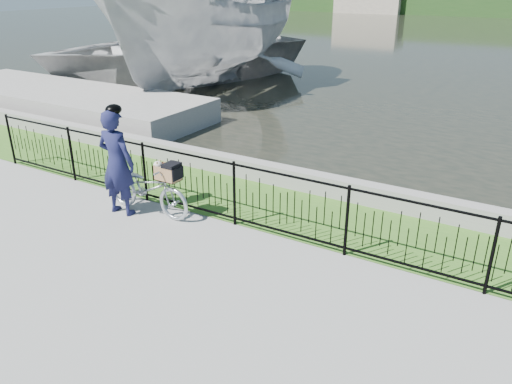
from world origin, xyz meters
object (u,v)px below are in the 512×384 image
Objects in this scene: cyclist at (117,162)px; boat_near at (210,31)px; dock at (64,100)px; bicycle_rig at (148,188)px; boat_far at (174,51)px.

boat_near is (-4.77, 9.46, 1.18)m from cyclist.
dock is at bearing -114.24° from boat_near.
bicycle_rig is at bearing 30.71° from cyclist.
dock is 6.17m from boat_far.
boat_near reaches higher than dock.
boat_far is (-0.46, 6.10, 0.80)m from dock.
bicycle_rig is at bearing -30.00° from dock.
bicycle_rig is 0.91× the size of cyclist.
bicycle_rig is 0.17× the size of boat_near.
bicycle_rig is at bearing -52.79° from boat_far.
boat_far is at bearing 127.21° from bicycle_rig.
boat_far reaches higher than cyclist.
dock is 0.74× the size of boat_far.
boat_near is at bearing -23.56° from boat_far.
cyclist is (6.98, -4.54, 0.62)m from dock.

